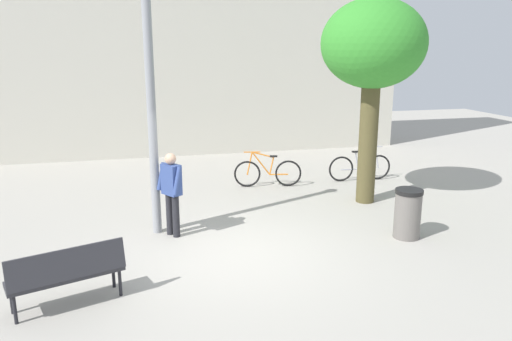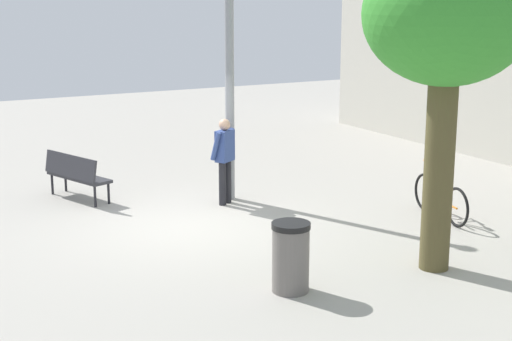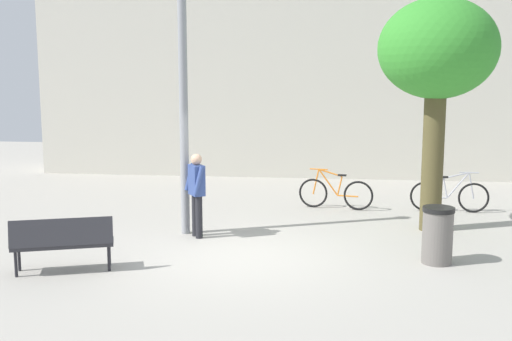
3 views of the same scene
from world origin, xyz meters
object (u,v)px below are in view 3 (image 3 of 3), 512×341
lamppost (183,101)px  bicycle_silver (450,196)px  park_bench (63,240)px  trash_bin (437,235)px  plaza_tree (437,54)px  person_by_lamppost (197,189)px  bicycle_orange (335,193)px

lamppost → bicycle_silver: (5.73, 2.69, -2.31)m
park_bench → trash_bin: size_ratio=1.70×
plaza_tree → bicycle_silver: size_ratio=2.61×
lamppost → trash_bin: 5.43m
person_by_lamppost → bicycle_silver: 6.22m
lamppost → bicycle_orange: lamppost is taller
lamppost → park_bench: lamppost is taller
person_by_lamppost → park_bench: size_ratio=1.00×
person_by_lamppost → bicycle_orange: person_by_lamppost is taller
bicycle_orange → bicycle_silver: bearing=-0.4°
lamppost → park_bench: bearing=-117.0°
lamppost → bicycle_silver: bearing=25.2°
lamppost → bicycle_silver: lamppost is taller
person_by_lamppost → bicycle_silver: bearing=28.6°
bicycle_silver → bicycle_orange: 2.68m
bicycle_orange → trash_bin: (1.69, -4.19, 0.11)m
lamppost → person_by_lamppost: size_ratio=2.99×
person_by_lamppost → trash_bin: (4.44, -1.21, -0.47)m
plaza_tree → bicycle_orange: bearing=136.4°
person_by_lamppost → bicycle_orange: size_ratio=0.93×
person_by_lamppost → lamppost: bearing=137.9°
bicycle_orange → trash_bin: 4.52m
plaza_tree → bicycle_silver: plaza_tree is taller
lamppost → plaza_tree: bearing=9.8°
bicycle_orange → park_bench: bearing=-129.3°
lamppost → bicycle_orange: 4.69m
park_bench → plaza_tree: bearing=29.3°
person_by_lamppost → park_bench: (-1.68, -2.45, -0.42)m
lamppost → plaza_tree: 5.15m
park_bench → bicycle_silver: bicycle_silver is taller
person_by_lamppost → trash_bin: size_ratio=1.71×
plaza_tree → bicycle_silver: (0.74, 1.83, -3.23)m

